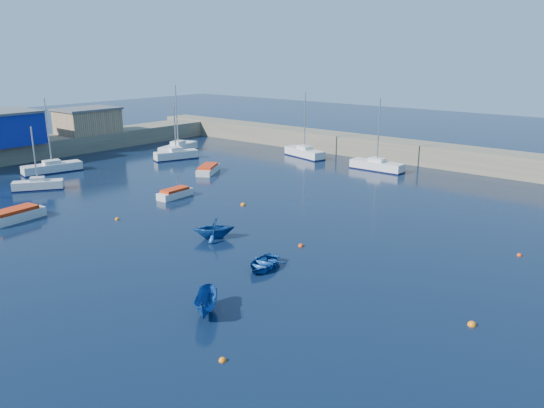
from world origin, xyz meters
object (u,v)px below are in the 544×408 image
Objects in this scene: sailboat_2 at (52,168)px; sailboat_3 at (176,155)px; sailboat_6 at (377,165)px; motorboat_0 at (15,215)px; motorboat_1 at (175,193)px; sailboat_4 at (178,148)px; sailboat_5 at (304,153)px; dinghy_left at (214,228)px; dinghy_center at (263,263)px; sailboat_1 at (38,185)px; dinghy_right at (206,303)px; brick_shed_a at (88,122)px; motorboat_2 at (208,169)px.

sailboat_3 is at bearing 82.27° from sailboat_2.
sailboat_6 is 1.74× the size of motorboat_0.
sailboat_6 is at bearing 53.36° from sailboat_2.
sailboat_4 is at bearing 135.42° from motorboat_1.
sailboat_3 is 0.89× the size of sailboat_5.
dinghy_left is (31.95, -3.91, 0.25)m from sailboat_2.
sailboat_2 is 32.51m from sailboat_5.
motorboat_1 reaches higher than dinghy_center.
sailboat_4 is 3.00× the size of dinghy_left.
sailboat_6 reaches higher than motorboat_1.
sailboat_1 is at bearing -66.13° from sailboat_3.
dinghy_right is at bearing -5.65° from dinghy_left.
sailboat_4 is (12.59, 6.45, -3.42)m from brick_shed_a.
sailboat_4 is 2.85× the size of dinghy_center.
sailboat_6 is 20.65m from motorboat_2.
sailboat_2 is at bearing 135.80° from motorboat_0.
brick_shed_a is at bearing 115.33° from dinghy_right.
sailboat_1 reaches higher than motorboat_2.
sailboat_5 is 25.39m from motorboat_1.
motorboat_0 is at bearing -49.39° from sailboat_3.
sailboat_2 is 0.92× the size of sailboat_4.
sailboat_5 reaches higher than sailboat_6.
sailboat_2 is 32.19m from dinghy_left.
dinghy_center is at bearing 65.42° from dinghy_right.
sailboat_1 is (17.76, -17.18, -3.55)m from brick_shed_a.
brick_shed_a is at bearing 132.94° from sailboat_5.
brick_shed_a is 14.55m from sailboat_4.
sailboat_4 is 44.47m from dinghy_center.
sailboat_4 is 18.35m from sailboat_5.
sailboat_2 reaches higher than sailboat_6.
dinghy_left is (14.32, -31.24, 0.20)m from sailboat_5.
dinghy_right is at bearing -74.09° from motorboat_2.
motorboat_0 is at bearing -112.03° from motorboat_1.
motorboat_2 is 1.47× the size of dinghy_center.
dinghy_center is at bearing -164.24° from sailboat_6.
motorboat_1 is (20.21, 2.06, -0.16)m from sailboat_2.
sailboat_6 is at bearing 88.19° from sailboat_1.
brick_shed_a is 16.85m from sailboat_3.
sailboat_1 is 0.76× the size of sailboat_5.
sailboat_3 is 32.67m from dinghy_left.
sailboat_1 is 18.88m from motorboat_2.
dinghy_center is (32.03, -0.73, -0.20)m from sailboat_1.
sailboat_1 reaches higher than dinghy_left.
sailboat_5 is (12.38, 12.41, -0.00)m from sailboat_3.
sailboat_4 is 33.20m from motorboat_0.
sailboat_6 is at bearing 91.97° from dinghy_center.
sailboat_6 is 2.60× the size of dinghy_center.
motorboat_1 is at bearing -90.83° from motorboat_2.
sailboat_6 is at bearing 135.06° from dinghy_left.
sailboat_4 reaches higher than sailboat_2.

